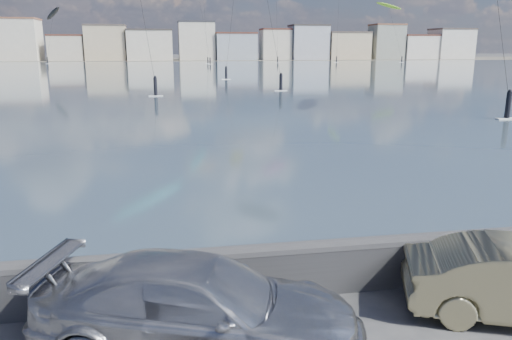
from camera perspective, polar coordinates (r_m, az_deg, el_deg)
The scene contains 7 objects.
bay_water at distance 97.54m, azimuth -9.82°, elevation 10.90°, with size 500.00×177.00×0.00m, color #324357.
far_shore_strip at distance 205.98m, azimuth -10.12°, elevation 12.34°, with size 500.00×60.00×0.00m, color #4C473D.
seawall at distance 9.58m, azimuth -4.62°, elevation -11.56°, with size 400.00×0.36×1.08m.
far_buildings at distance 191.94m, azimuth -9.78°, elevation 14.06°, with size 240.79×13.26×14.60m.
car_silver at distance 8.09m, azimuth -6.52°, elevation -15.37°, with size 2.10×5.16×1.50m, color #A7A9AF.
kitesurfer_11 at distance 180.94m, azimuth 14.94°, elevation 17.59°, with size 8.42×17.26×20.02m.
kitesurfer_18 at distance 167.03m, azimuth -22.19°, elevation 16.18°, with size 6.71×11.80×16.88m.
Camera 1 is at (-0.77, -5.92, 4.68)m, focal length 35.00 mm.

